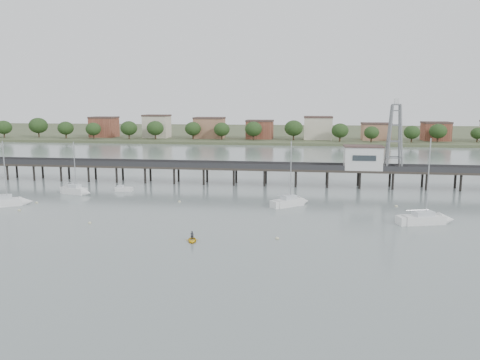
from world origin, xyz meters
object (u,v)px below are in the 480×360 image
object	(u,v)px
lattice_tower	(395,138)
sailboat_c	(293,202)
yellow_dinghy	(192,241)
sailboat_a	(12,202)
sailboat_b	(78,191)
sailboat_d	(431,219)
pier	(250,168)
white_tender	(124,189)

from	to	relation	value
lattice_tower	sailboat_c	distance (m)	31.40
lattice_tower	yellow_dinghy	bearing A→B (deg)	-126.73
sailboat_a	sailboat_b	distance (m)	13.64
sailboat_d	pier	bearing A→B (deg)	119.17
pier	sailboat_d	world-z (taller)	sailboat_d
sailboat_a	lattice_tower	bearing A→B (deg)	-13.99
yellow_dinghy	lattice_tower	bearing A→B (deg)	38.71
pier	sailboat_d	size ratio (longest dim) A/B	10.68
sailboat_c	white_tender	world-z (taller)	sailboat_c
sailboat_b	yellow_dinghy	world-z (taller)	sailboat_b
lattice_tower	sailboat_b	size ratio (longest dim) A/B	1.38
sailboat_d	lattice_tower	bearing A→B (deg)	74.13
lattice_tower	sailboat_b	xyz separation A→B (m)	(-65.02, -16.39, -10.45)
lattice_tower	white_tender	world-z (taller)	lattice_tower
lattice_tower	yellow_dinghy	world-z (taller)	lattice_tower
sailboat_d	sailboat_c	bearing A→B (deg)	138.22
sailboat_b	sailboat_d	size ratio (longest dim) A/B	0.80
pier	sailboat_b	bearing A→B (deg)	-153.95
sailboat_b	sailboat_d	world-z (taller)	sailboat_d
lattice_tower	pier	bearing A→B (deg)	-180.00
sailboat_b	sailboat_a	bearing A→B (deg)	-103.29
yellow_dinghy	sailboat_c	bearing A→B (deg)	47.72
lattice_tower	sailboat_b	world-z (taller)	lattice_tower
sailboat_a	sailboat_d	xyz separation A→B (m)	(72.51, -2.70, -0.01)
white_tender	yellow_dinghy	xyz separation A→B (m)	(23.18, -33.59, -0.43)
sailboat_a	sailboat_b	bearing A→B (deg)	24.19
sailboat_d	yellow_dinghy	xyz separation A→B (m)	(-34.51, -14.62, -0.64)
sailboat_c	pier	bearing A→B (deg)	75.92
sailboat_a	yellow_dinghy	world-z (taller)	sailboat_a
sailboat_b	white_tender	xyz separation A→B (m)	(7.92, 4.51, -0.22)
sailboat_d	white_tender	world-z (taller)	sailboat_d
sailboat_b	yellow_dinghy	bearing A→B (deg)	-25.93
yellow_dinghy	white_tender	bearing A→B (deg)	110.05
sailboat_c	yellow_dinghy	distance (m)	27.80
sailboat_c	sailboat_d	bearing A→B (deg)	-65.63
sailboat_b	lattice_tower	bearing A→B (deg)	31.30
yellow_dinghy	sailboat_b	bearing A→B (deg)	122.36
sailboat_c	yellow_dinghy	bearing A→B (deg)	-158.53
sailboat_d	white_tender	size ratio (longest dim) A/B	3.88
sailboat_b	sailboat_d	distance (m)	67.18
lattice_tower	sailboat_c	size ratio (longest dim) A/B	1.24
pier	sailboat_d	xyz separation A→B (m)	(32.08, -30.85, -3.16)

